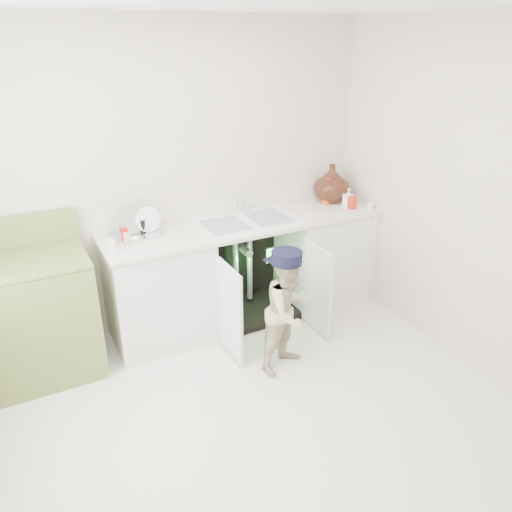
{
  "coord_description": "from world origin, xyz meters",
  "views": [
    {
      "loc": [
        -1.21,
        -2.34,
        2.36
      ],
      "look_at": [
        0.37,
        0.7,
        0.82
      ],
      "focal_mm": 35.0,
      "sensor_mm": 36.0,
      "label": 1
    }
  ],
  "objects": [
    {
      "name": "avocado_stove",
      "position": [
        -1.15,
        1.18,
        0.48
      ],
      "size": [
        0.74,
        0.65,
        1.15
      ],
      "color": "olive",
      "rests_on": "ground"
    },
    {
      "name": "room_shell",
      "position": [
        0.0,
        0.0,
        1.25
      ],
      "size": [
        6.0,
        5.5,
        1.26
      ],
      "color": "beige",
      "rests_on": "ground"
    },
    {
      "name": "counter_run",
      "position": [
        0.59,
        1.21,
        0.48
      ],
      "size": [
        2.44,
        1.02,
        1.25
      ],
      "color": "white",
      "rests_on": "ground"
    },
    {
      "name": "ground",
      "position": [
        0.0,
        0.0,
        0.0
      ],
      "size": [
        3.5,
        3.5,
        0.0
      ],
      "primitive_type": "plane",
      "color": "beige",
      "rests_on": "ground"
    },
    {
      "name": "repair_worker",
      "position": [
        0.49,
        0.39,
        0.48
      ],
      "size": [
        0.56,
        0.73,
        0.96
      ],
      "rotation": [
        0.0,
        0.0,
        0.37
      ],
      "color": "beige",
      "rests_on": "ground"
    }
  ]
}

